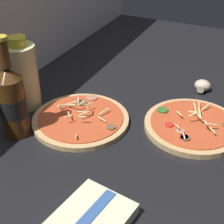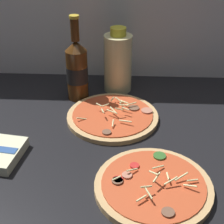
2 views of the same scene
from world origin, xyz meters
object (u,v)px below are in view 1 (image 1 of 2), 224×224
Objects in this scene: beer_bottle at (12,101)px; mushroom_left at (202,86)px; pizza_far at (81,119)px; oil_bottle at (22,75)px; pizza_near at (193,125)px.

beer_bottle is 53.78cm from mushroom_left.
pizza_far is 1.00× the size of beer_bottle.
oil_bottle reaches higher than pizza_far.
oil_bottle is (11.43, 6.07, -0.11)cm from beer_bottle.
beer_bottle is at bearing 138.44° from mushroom_left.
pizza_near is 45.23cm from oil_bottle.
oil_bottle is at bearing 101.19° from pizza_near.
beer_bottle reaches higher than mushroom_left.
oil_bottle reaches higher than mushroom_left.
beer_bottle is at bearing -152.04° from oil_bottle.
beer_bottle reaches higher than pizza_far.
pizza_far is at bearing 140.56° from mushroom_left.
mushroom_left is (39.85, -35.34, -7.42)cm from beer_bottle.
pizza_near is 1.22× the size of oil_bottle.
pizza_far reaches higher than mushroom_left.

